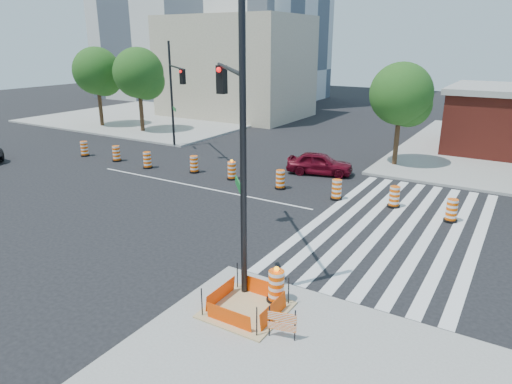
% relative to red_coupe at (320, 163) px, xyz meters
% --- Properties ---
extents(ground, '(120.00, 120.00, 0.00)m').
position_rel_red_coupe_xyz_m(ground, '(-4.79, -5.78, -0.66)').
color(ground, black).
rests_on(ground, ground).
extents(sidewalk_nw, '(22.00, 22.00, 0.15)m').
position_rel_red_coupe_xyz_m(sidewalk_nw, '(-22.79, 12.22, -0.59)').
color(sidewalk_nw, gray).
rests_on(sidewalk_nw, ground).
extents(crosswalk_east, '(6.75, 13.50, 0.01)m').
position_rel_red_coupe_xyz_m(crosswalk_east, '(6.16, -5.78, -0.65)').
color(crosswalk_east, silver).
rests_on(crosswalk_east, ground).
extents(lane_centerline, '(14.00, 0.12, 0.01)m').
position_rel_red_coupe_xyz_m(lane_centerline, '(-4.79, -5.78, -0.66)').
color(lane_centerline, silver).
rests_on(lane_centerline, ground).
extents(excavation_pit, '(2.20, 2.20, 0.90)m').
position_rel_red_coupe_xyz_m(excavation_pit, '(4.21, -14.78, -0.44)').
color(excavation_pit, tan).
rests_on(excavation_pit, ground).
extents(beige_midrise, '(14.00, 10.00, 10.00)m').
position_rel_red_coupe_xyz_m(beige_midrise, '(-16.79, 16.22, 4.34)').
color(beige_midrise, tan).
rests_on(beige_midrise, ground).
extents(red_coupe, '(4.14, 2.47, 1.32)m').
position_rel_red_coupe_xyz_m(red_coupe, '(0.00, 0.00, 0.00)').
color(red_coupe, '#580715').
rests_on(red_coupe, ground).
extents(signal_pole_se, '(4.34, 4.90, 8.46)m').
position_rel_red_coupe_xyz_m(signal_pole_se, '(2.46, -12.64, 4.52)').
color(signal_pole_se, black).
rests_on(signal_pole_se, ground).
extents(signal_pole_nw, '(4.44, 3.67, 7.45)m').
position_rel_red_coupe_xyz_m(signal_pole_nw, '(-11.21, 0.24, 3.92)').
color(signal_pole_nw, black).
rests_on(signal_pole_nw, ground).
extents(pit_drum, '(0.59, 0.59, 1.17)m').
position_rel_red_coupe_xyz_m(pit_drum, '(4.72, -13.91, -0.03)').
color(pit_drum, black).
rests_on(pit_drum, ground).
extents(barricade, '(0.75, 0.22, 0.90)m').
position_rel_red_coupe_xyz_m(barricade, '(5.71, -15.38, -0.01)').
color(barricade, '#FA5805').
rests_on(barricade, ground).
extents(tree_north_a, '(4.20, 4.20, 7.14)m').
position_rel_red_coupe_xyz_m(tree_north_a, '(-23.66, 4.22, 4.13)').
color(tree_north_a, '#382314').
rests_on(tree_north_a, ground).
extents(tree_north_b, '(4.20, 4.20, 7.14)m').
position_rel_red_coupe_xyz_m(tree_north_b, '(-18.48, 4.19, 4.13)').
color(tree_north_b, '#382314').
rests_on(tree_north_b, ground).
extents(tree_north_c, '(3.78, 3.78, 6.43)m').
position_rel_red_coupe_xyz_m(tree_north_c, '(3.38, 4.16, 3.66)').
color(tree_north_c, '#382314').
rests_on(tree_north_c, ground).
extents(median_drum_0, '(0.60, 0.60, 1.02)m').
position_rel_red_coupe_xyz_m(median_drum_0, '(-15.72, -4.28, -0.18)').
color(median_drum_0, black).
rests_on(median_drum_0, ground).
extents(median_drum_1, '(0.60, 0.60, 1.02)m').
position_rel_red_coupe_xyz_m(median_drum_1, '(-12.74, -4.12, -0.18)').
color(median_drum_1, black).
rests_on(median_drum_1, ground).
extents(median_drum_2, '(0.60, 0.60, 1.02)m').
position_rel_red_coupe_xyz_m(median_drum_2, '(-9.75, -4.34, -0.18)').
color(median_drum_2, black).
rests_on(median_drum_2, ground).
extents(median_drum_3, '(0.60, 0.60, 1.02)m').
position_rel_red_coupe_xyz_m(median_drum_3, '(-6.61, -3.62, -0.18)').
color(median_drum_3, black).
rests_on(median_drum_3, ground).
extents(median_drum_4, '(0.60, 0.60, 1.18)m').
position_rel_red_coupe_xyz_m(median_drum_4, '(-3.86, -3.62, -0.17)').
color(median_drum_4, black).
rests_on(median_drum_4, ground).
extents(median_drum_5, '(0.60, 0.60, 1.02)m').
position_rel_red_coupe_xyz_m(median_drum_5, '(-0.64, -3.73, -0.18)').
color(median_drum_5, black).
rests_on(median_drum_5, ground).
extents(median_drum_6, '(0.60, 0.60, 1.02)m').
position_rel_red_coupe_xyz_m(median_drum_6, '(2.60, -3.81, -0.18)').
color(median_drum_6, black).
rests_on(median_drum_6, ground).
extents(median_drum_7, '(0.60, 0.60, 1.02)m').
position_rel_red_coupe_xyz_m(median_drum_7, '(5.37, -3.43, -0.18)').
color(median_drum_7, black).
rests_on(median_drum_7, ground).
extents(median_drum_8, '(0.60, 0.60, 1.02)m').
position_rel_red_coupe_xyz_m(median_drum_8, '(8.02, -3.98, -0.18)').
color(median_drum_8, black).
rests_on(median_drum_8, ground).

